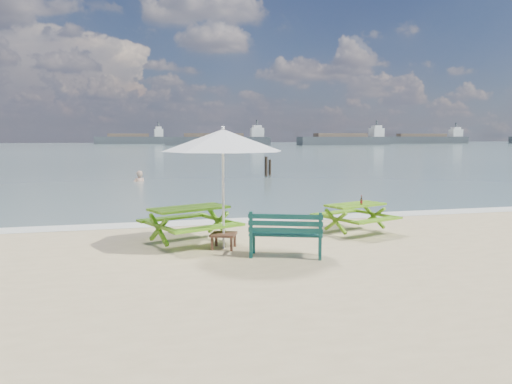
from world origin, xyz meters
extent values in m
plane|color=slate|center=(0.00, 85.00, 0.00)|extent=(300.00, 300.00, 0.00)
cube|color=silver|center=(0.00, 4.60, 0.01)|extent=(22.00, 0.90, 0.01)
cube|color=#5A9D17|center=(-1.86, 2.00, 0.80)|extent=(1.90, 1.40, 0.05)
cube|color=#5A9D17|center=(-2.17, 2.74, 0.47)|extent=(1.71, 0.93, 0.05)
cube|color=#5A9D17|center=(-1.56, 1.25, 0.47)|extent=(1.71, 0.93, 0.05)
cube|color=#5A9D17|center=(-1.86, 2.00, 0.37)|extent=(1.86, 1.51, 0.73)
cube|color=#5C9516|center=(2.28, 2.20, 0.70)|extent=(1.67, 1.20, 0.05)
cube|color=#5C9516|center=(2.03, 2.87, 0.42)|extent=(1.52, 0.78, 0.05)
cube|color=#5C9516|center=(2.53, 1.53, 0.42)|extent=(1.52, 0.78, 0.05)
cube|color=#5C9516|center=(2.28, 2.20, 0.32)|extent=(1.63, 1.30, 0.65)
cube|color=#0E3E38|center=(-0.14, 0.29, 0.46)|extent=(1.52, 0.93, 0.04)
cube|color=#0E3E38|center=(-0.22, 0.07, 0.71)|extent=(1.37, 0.56, 0.37)
cube|color=#0E3E38|center=(-0.14, 0.29, 0.23)|extent=(1.44, 0.95, 0.46)
cube|color=brown|center=(-1.22, 1.28, 0.31)|extent=(0.67, 0.67, 0.05)
cube|color=brown|center=(-1.22, 1.28, 0.14)|extent=(0.59, 0.59, 0.29)
cylinder|color=silver|center=(-1.22, 1.28, 1.23)|extent=(0.05, 0.05, 2.47)
cone|color=silver|center=(-1.22, 1.28, 2.31)|extent=(3.34, 3.34, 0.46)
cylinder|color=brown|center=(2.35, 2.03, 0.80)|extent=(0.06, 0.06, 0.14)
cylinder|color=brown|center=(2.35, 2.03, 0.92)|extent=(0.02, 0.02, 0.06)
cylinder|color=#A21222|center=(2.35, 2.03, 0.80)|extent=(0.06, 0.06, 0.05)
imported|color=tan|center=(-2.65, 17.96, -0.38)|extent=(0.78, 0.62, 1.89)
cylinder|color=black|center=(4.74, 19.44, 0.49)|extent=(0.19, 0.19, 1.37)
cylinder|color=black|center=(5.14, 20.04, 0.38)|extent=(0.17, 0.17, 1.16)
cube|color=#373D41|center=(18.42, 114.08, 1.00)|extent=(26.29, 6.00, 2.20)
cube|color=silver|center=(28.29, 113.31, 3.20)|extent=(3.35, 3.23, 2.20)
cube|color=#373D41|center=(50.16, 109.13, 1.00)|extent=(24.73, 5.43, 2.20)
cube|color=silver|center=(59.47, 109.67, 3.20)|extent=(3.11, 3.17, 2.20)
cube|color=#373D41|center=(-2.35, 139.34, 1.00)|extent=(20.47, 4.26, 2.20)
cube|color=silver|center=(5.41, 139.44, 3.20)|extent=(2.49, 3.03, 2.20)
cube|color=#373D41|center=(83.66, 125.05, 1.00)|extent=(26.95, 5.81, 2.20)
cube|color=silver|center=(93.80, 124.36, 3.20)|extent=(3.41, 3.21, 2.20)
camera|label=1|loc=(-3.14, -9.05, 2.41)|focal=35.00mm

